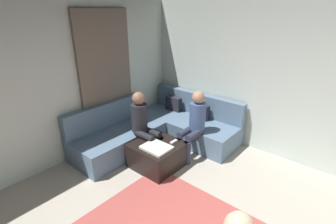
{
  "coord_description": "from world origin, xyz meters",
  "views": [
    {
      "loc": [
        0.93,
        -1.38,
        2.5
      ],
      "look_at": [
        -1.63,
        1.63,
        0.85
      ],
      "focal_mm": 26.69,
      "sensor_mm": 36.0,
      "label": 1
    }
  ],
  "objects_px": {
    "sectional_couch": "(159,129)",
    "ottoman": "(157,155)",
    "person_on_couch_side": "(143,123)",
    "coffee_mug": "(155,133)",
    "game_remote": "(174,142)",
    "person_on_couch_back": "(194,122)"
  },
  "relations": [
    {
      "from": "sectional_couch",
      "to": "ottoman",
      "type": "bearing_deg",
      "value": -49.57
    },
    {
      "from": "game_remote",
      "to": "person_on_couch_side",
      "type": "height_order",
      "value": "person_on_couch_side"
    },
    {
      "from": "sectional_couch",
      "to": "ottoman",
      "type": "relative_size",
      "value": 3.36
    },
    {
      "from": "game_remote",
      "to": "person_on_couch_side",
      "type": "distance_m",
      "value": 0.62
    },
    {
      "from": "person_on_couch_back",
      "to": "person_on_couch_side",
      "type": "height_order",
      "value": "same"
    },
    {
      "from": "game_remote",
      "to": "person_on_couch_back",
      "type": "distance_m",
      "value": 0.52
    },
    {
      "from": "game_remote",
      "to": "person_on_couch_back",
      "type": "xyz_separation_m",
      "value": [
        0.08,
        0.46,
        0.23
      ]
    },
    {
      "from": "game_remote",
      "to": "person_on_couch_back",
      "type": "height_order",
      "value": "person_on_couch_back"
    },
    {
      "from": "ottoman",
      "to": "sectional_couch",
      "type": "bearing_deg",
      "value": 130.43
    },
    {
      "from": "person_on_couch_side",
      "to": "person_on_couch_back",
      "type": "bearing_deg",
      "value": 133.26
    },
    {
      "from": "coffee_mug",
      "to": "game_remote",
      "type": "xyz_separation_m",
      "value": [
        0.4,
        0.04,
        -0.04
      ]
    },
    {
      "from": "person_on_couch_side",
      "to": "ottoman",
      "type": "bearing_deg",
      "value": 79.4
    },
    {
      "from": "sectional_couch",
      "to": "person_on_couch_side",
      "type": "relative_size",
      "value": 2.12
    },
    {
      "from": "ottoman",
      "to": "person_on_couch_side",
      "type": "xyz_separation_m",
      "value": [
        -0.38,
        0.07,
        0.45
      ]
    },
    {
      "from": "sectional_couch",
      "to": "person_on_couch_side",
      "type": "xyz_separation_m",
      "value": [
        0.15,
        -0.55,
        0.38
      ]
    },
    {
      "from": "ottoman",
      "to": "coffee_mug",
      "type": "relative_size",
      "value": 8.0
    },
    {
      "from": "ottoman",
      "to": "person_on_couch_back",
      "type": "xyz_separation_m",
      "value": [
        0.26,
        0.68,
        0.45
      ]
    },
    {
      "from": "sectional_couch",
      "to": "person_on_couch_back",
      "type": "distance_m",
      "value": 0.88
    },
    {
      "from": "coffee_mug",
      "to": "sectional_couch",
      "type": "bearing_deg",
      "value": 125.05
    },
    {
      "from": "game_remote",
      "to": "coffee_mug",
      "type": "bearing_deg",
      "value": -174.29
    },
    {
      "from": "person_on_couch_side",
      "to": "sectional_couch",
      "type": "bearing_deg",
      "value": -165.0
    },
    {
      "from": "coffee_mug",
      "to": "person_on_couch_side",
      "type": "relative_size",
      "value": 0.08
    }
  ]
}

